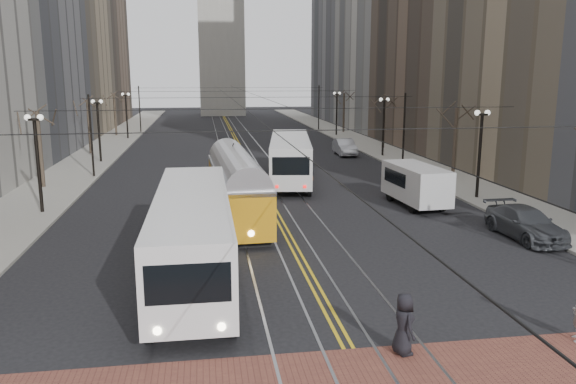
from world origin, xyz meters
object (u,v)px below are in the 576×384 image
object	(u,v)px
transit_bus	(193,236)
sedan_silver	(345,147)
rear_bus	(290,160)
sedan_grey	(299,161)
streetcar	(237,192)
sedan_parked	(526,223)
pedestrian_a	(404,324)
cargo_van	(416,186)

from	to	relation	value
transit_bus	sedan_silver	bearing A→B (deg)	66.33
rear_bus	sedan_grey	xyz separation A→B (m)	(1.61, 5.33, -0.92)
streetcar	sedan_parked	world-z (taller)	streetcar
sedan_grey	pedestrian_a	world-z (taller)	pedestrian_a
transit_bus	cargo_van	distance (m)	17.29
sedan_grey	sedan_parked	xyz separation A→B (m)	(7.80, -22.16, -0.02)
sedan_silver	pedestrian_a	xyz separation A→B (m)	(-8.72, -41.29, 0.13)
transit_bus	rear_bus	xyz separation A→B (m)	(7.07, 19.94, -0.01)
rear_bus	sedan_parked	size ratio (longest dim) A/B	2.48
sedan_grey	sedan_parked	world-z (taller)	sedan_grey
cargo_van	sedan_silver	xyz separation A→B (m)	(1.32, 23.08, -0.46)
cargo_van	sedan_parked	world-z (taller)	cargo_van
streetcar	cargo_van	world-z (taller)	streetcar
cargo_van	pedestrian_a	size ratio (longest dim) A/B	3.09
transit_bus	sedan_silver	world-z (taller)	transit_bus
rear_bus	pedestrian_a	xyz separation A→B (m)	(-0.89, -27.46, -0.76)
transit_bus	sedan_silver	distance (m)	36.92
cargo_van	sedan_parked	distance (m)	8.12
streetcar	sedan_silver	size ratio (longest dim) A/B	2.60
pedestrian_a	sedan_grey	bearing A→B (deg)	-13.40
cargo_van	sedan_grey	xyz separation A→B (m)	(-4.91, 14.58, -0.49)
rear_bus	sedan_silver	distance (m)	15.91
cargo_van	transit_bus	bearing A→B (deg)	-146.19
transit_bus	sedan_grey	size ratio (longest dim) A/B	2.96
streetcar	pedestrian_a	xyz separation A→B (m)	(3.85, -16.86, -0.58)
rear_bus	sedan_grey	size ratio (longest dim) A/B	2.83
sedan_silver	transit_bus	bearing A→B (deg)	-112.36
streetcar	sedan_parked	xyz separation A→B (m)	(14.15, -6.22, -0.76)
streetcar	sedan_silver	bearing A→B (deg)	60.35
transit_bus	rear_bus	size ratio (longest dim) A/B	1.05
pedestrian_a	sedan_parked	bearing A→B (deg)	-53.12
sedan_grey	streetcar	bearing A→B (deg)	-113.12
sedan_grey	pedestrian_a	size ratio (longest dim) A/B	2.47
sedan_parked	sedan_grey	bearing A→B (deg)	107.31
rear_bus	sedan_parked	bearing A→B (deg)	-52.39
pedestrian_a	cargo_van	bearing A→B (deg)	-31.17
streetcar	pedestrian_a	bearing A→B (deg)	-79.53
sedan_grey	transit_bus	bearing A→B (deg)	-110.33
rear_bus	sedan_silver	xyz separation A→B (m)	(7.83, 13.83, -0.89)
streetcar	sedan_parked	size ratio (longest dim) A/B	2.45
transit_bus	cargo_van	xyz separation A→B (m)	(13.58, 10.69, -0.43)
streetcar	pedestrian_a	world-z (taller)	streetcar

